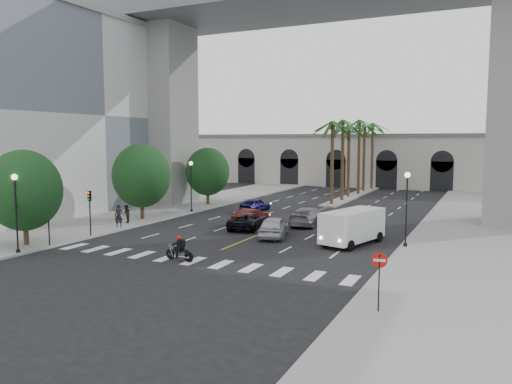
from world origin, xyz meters
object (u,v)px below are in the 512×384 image
do_not_enter_sign (379,270)px  cargo_van (352,226)px  car_c (248,221)px  lamp_post_left_far (191,182)px  car_b (251,217)px  car_a (274,227)px  traffic_signal_far (90,205)px  lamp_post_right (407,203)px  car_e (255,205)px  motorcycle_rider (180,250)px  traffic_signal_near (48,212)px  lamp_post_left_near (16,206)px  car_d (309,216)px  pedestrian_a (119,216)px  pedestrian_b (126,214)px

do_not_enter_sign → cargo_van: bearing=100.1°
car_c → cargo_van: (9.61, -2.45, 0.68)m
lamp_post_left_far → car_b: (8.68, -3.67, -2.52)m
car_a → traffic_signal_far: bearing=11.7°
lamp_post_right → cargo_van: lamp_post_right is taller
lamp_post_right → lamp_post_left_far: bearing=160.7°
lamp_post_left_far → car_b: bearing=-22.9°
car_a → do_not_enter_sign: 17.78m
car_c → car_b: bearing=-77.3°
car_a → car_e: bearing=-72.8°
traffic_signal_far → motorcycle_rider: size_ratio=1.67×
traffic_signal_near → car_e: (5.40, 22.36, -1.81)m
lamp_post_right → car_a: (-9.90, -0.29, -2.40)m
cargo_van → car_b: bearing=172.1°
lamp_post_left_near → lamp_post_right: 26.25m
lamp_post_right → motorcycle_rider: size_ratio=2.44×
motorcycle_rider → car_a: 9.77m
car_d → pedestrian_a: pedestrian_a is taller
cargo_van → pedestrian_a: size_ratio=3.20×
traffic_signal_near → motorcycle_rider: (10.52, 0.71, -1.79)m
lamp_post_right → lamp_post_left_near: bearing=-150.3°
do_not_enter_sign → car_e: bearing=116.3°
do_not_enter_sign → pedestrian_a: bearing=145.6°
cargo_van → pedestrian_b: cargo_van is taller
traffic_signal_near → car_a: traffic_signal_near is taller
car_e → pedestrian_a: size_ratio=2.13×
car_e → cargo_van: size_ratio=0.67×
lamp_post_left_far → cargo_van: 20.89m
motorcycle_rider → car_e: (-5.12, 21.65, -0.01)m
lamp_post_right → car_a: size_ratio=1.11×
lamp_post_left_near → car_c: 18.05m
lamp_post_left_far → lamp_post_right: (22.80, -8.00, 0.00)m
traffic_signal_near → car_b: (8.58, 14.83, -1.81)m
lamp_post_left_far → lamp_post_right: same height
car_d → lamp_post_left_near: bearing=54.5°
car_e → cargo_van: cargo_van is taller
lamp_post_right → traffic_signal_near: (-22.70, -10.50, -0.71)m
motorcycle_rider → cargo_van: cargo_van is taller
motorcycle_rider → pedestrian_b: bearing=151.0°
lamp_post_left_far → car_a: (12.90, -8.29, -2.40)m
lamp_post_left_far → do_not_enter_sign: size_ratio=1.94×
car_c → car_e: 10.49m
traffic_signal_near → car_c: size_ratio=0.72×
lamp_post_left_near → car_e: 25.59m
car_e → pedestrian_a: pedestrian_a is taller
car_b → car_d: bearing=-153.8°
pedestrian_a → do_not_enter_sign: bearing=-49.7°
car_a → cargo_van: 6.21m
car_a → car_b: 6.25m
car_a → lamp_post_left_near: bearing=30.4°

